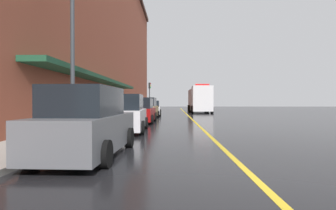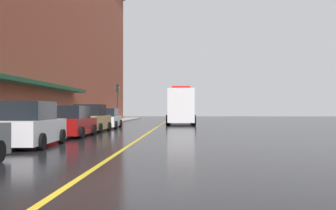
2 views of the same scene
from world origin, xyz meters
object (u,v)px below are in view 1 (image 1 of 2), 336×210
parking_meter_0 (91,111)px  parking_meter_1 (114,108)px  box_truck (199,100)px  parking_meter_2 (128,107)px  parked_car_3 (146,109)px  street_lamp_left (72,35)px  parked_car_1 (125,114)px  parked_car_0 (88,124)px  parked_car_4 (151,109)px  traffic_light_near (150,91)px  parked_car_2 (140,111)px

parking_meter_0 → parking_meter_1: size_ratio=1.00×
box_truck → parking_meter_2: bearing=-26.2°
parked_car_3 → street_lamp_left: (-1.94, -12.74, 3.54)m
street_lamp_left → parked_car_1: bearing=43.2°
parked_car_0 → parked_car_1: 6.26m
parked_car_4 → traffic_light_near: (-1.34, 13.39, 2.40)m
parked_car_2 → parking_meter_1: (-1.42, -1.99, 0.25)m
parked_car_2 → parking_meter_2: parked_car_2 is taller
parked_car_0 → traffic_light_near: traffic_light_near is taller
parked_car_0 → parked_car_4: 22.39m
parking_meter_2 → parked_car_2: bearing=-67.7°
box_truck → parking_meter_1: bearing=-20.1°
parked_car_4 → parking_meter_2: bearing=166.2°
parked_car_2 → street_lamp_left: street_lamp_left is taller
parked_car_0 → parking_meter_0: size_ratio=3.53×
parked_car_1 → parking_meter_2: size_ratio=3.49×
parking_meter_0 → parked_car_3: bearing=83.7°
parked_car_1 → parking_meter_0: (-1.35, -1.21, 0.20)m
parked_car_2 → parked_car_1: bearing=180.0°
traffic_light_near → parked_car_3: bearing=-86.1°
parked_car_1 → parking_meter_2: (-1.35, 9.31, 0.20)m
parking_meter_1 → street_lamp_left: street_lamp_left is taller
parked_car_0 → street_lamp_left: (-2.01, 4.42, 3.52)m
box_truck → parking_meter_1: size_ratio=6.90×
parked_car_3 → street_lamp_left: street_lamp_left is taller
box_truck → parking_meter_2: box_truck is taller
traffic_light_near → parked_car_4: bearing=-84.3°
parked_car_1 → parking_meter_2: bearing=6.0°
parked_car_0 → parked_car_2: bearing=1.7°
parked_car_4 → box_truck: box_truck is taller
parking_meter_1 → parked_car_4: bearing=83.5°
parked_car_3 → parked_car_4: size_ratio=0.87×
parked_car_2 → street_lamp_left: bearing=165.9°
parked_car_2 → parking_meter_0: size_ratio=3.32×
parked_car_3 → parking_meter_2: (-1.34, -1.59, 0.20)m
parked_car_0 → parked_car_3: parked_car_0 is taller
parked_car_4 → parked_car_2: bearing=177.9°
traffic_light_near → street_lamp_left: bearing=-91.2°
parked_car_1 → box_truck: box_truck is taller
traffic_light_near → parking_meter_2: bearing=-90.2°
parked_car_4 → box_truck: bearing=-37.0°
parked_car_4 → parked_car_0: bearing=177.8°
parked_car_0 → box_truck: bearing=-9.1°
parked_car_2 → traffic_light_near: 23.83m
parking_meter_1 → street_lamp_left: size_ratio=0.19×
parking_meter_0 → parking_meter_1: same height
parked_car_1 → parking_meter_2: 9.41m
parked_car_4 → parking_meter_1: (-1.40, -12.27, 0.30)m
parking_meter_0 → traffic_light_near: traffic_light_near is taller
parking_meter_2 → parking_meter_0: bearing=-90.0°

